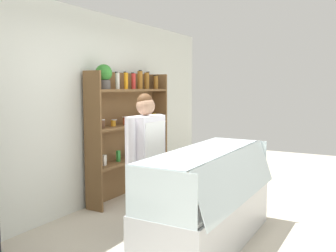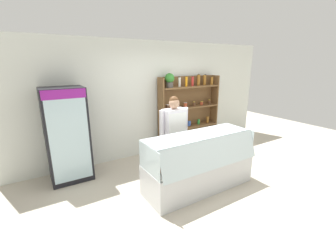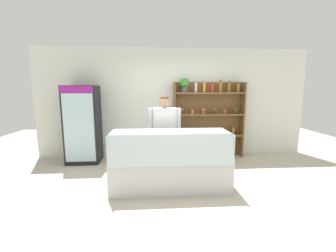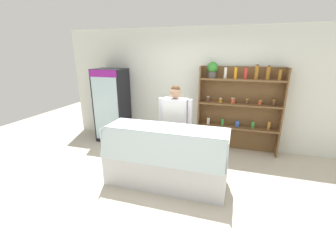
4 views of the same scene
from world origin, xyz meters
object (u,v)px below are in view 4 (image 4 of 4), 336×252
Objects in this scene: drinks_fridge at (112,106)px; deli_display_case at (166,167)px; shop_clerk at (175,119)px; shelving_unit at (237,103)px.

drinks_fridge reaches higher than deli_display_case.
shop_clerk is (1.85, -0.83, 0.04)m from drinks_fridge.
shop_clerk is (-0.05, 0.74, 0.63)m from deli_display_case.
drinks_fridge reaches higher than shop_clerk.
deli_display_case is 1.26× the size of shop_clerk.
drinks_fridge is 2.03m from shop_clerk.
deli_display_case is 0.97m from shop_clerk.
drinks_fridge is 2.98m from shelving_unit.
drinks_fridge is 1.13× the size of shop_clerk.
deli_display_case is (-1.06, -1.81, -0.78)m from shelving_unit.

